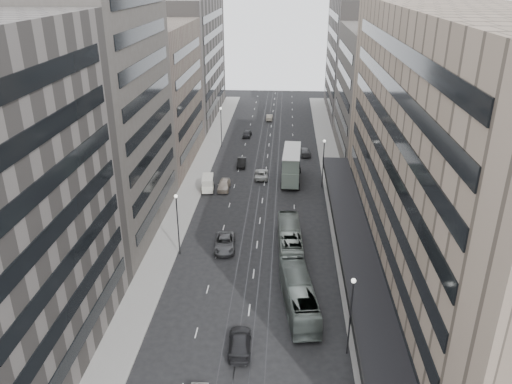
% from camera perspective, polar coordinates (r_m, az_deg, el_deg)
% --- Properties ---
extents(ground, '(220.00, 220.00, 0.00)m').
position_cam_1_polar(ground, '(53.76, -0.86, -13.97)').
color(ground, black).
rests_on(ground, ground).
extents(sidewalk_right, '(4.00, 125.00, 0.15)m').
position_cam_1_polar(sidewalk_right, '(86.80, 8.95, 1.21)').
color(sidewalk_right, gray).
rests_on(sidewalk_right, ground).
extents(sidewalk_left, '(4.00, 125.00, 0.15)m').
position_cam_1_polar(sidewalk_left, '(87.74, -6.84, 1.58)').
color(sidewalk_left, gray).
rests_on(sidewalk_left, ground).
extents(department_store, '(19.20, 60.00, 30.00)m').
position_cam_1_polar(department_store, '(56.47, 22.01, 3.44)').
color(department_store, gray).
rests_on(department_store, ground).
extents(building_right_mid, '(15.00, 28.00, 24.00)m').
position_cam_1_polar(building_right_mid, '(98.37, 14.30, 10.74)').
color(building_right_mid, '#48433E').
rests_on(building_right_mid, ground).
extents(building_right_far, '(15.00, 32.00, 28.00)m').
position_cam_1_polar(building_right_far, '(127.13, 12.08, 14.67)').
color(building_right_far, '#635D59').
rests_on(building_right_far, ground).
extents(building_left_b, '(15.00, 26.00, 34.00)m').
position_cam_1_polar(building_left_b, '(68.14, -18.25, 9.07)').
color(building_left_b, '#48433E').
rests_on(building_left_b, ground).
extents(building_left_c, '(15.00, 28.00, 25.00)m').
position_cam_1_polar(building_left_c, '(94.09, -12.12, 10.69)').
color(building_left_c, '#6A5F53').
rests_on(building_left_c, ground).
extents(building_left_d, '(15.00, 38.00, 28.00)m').
position_cam_1_polar(building_left_d, '(125.37, -8.24, 14.81)').
color(building_left_d, '#635D59').
rests_on(building_left_d, ground).
extents(lamp_right_near, '(0.44, 0.44, 8.32)m').
position_cam_1_polar(lamp_right_near, '(46.95, 10.82, -12.87)').
color(lamp_right_near, '#262628').
rests_on(lamp_right_near, ground).
extents(lamp_right_far, '(0.44, 0.44, 8.32)m').
position_cam_1_polar(lamp_right_far, '(82.45, 7.72, 3.88)').
color(lamp_right_far, '#262628').
rests_on(lamp_right_far, ground).
extents(lamp_left_near, '(0.44, 0.44, 8.32)m').
position_cam_1_polar(lamp_left_near, '(62.43, -8.97, -2.90)').
color(lamp_left_near, '#262628').
rests_on(lamp_left_near, ground).
extents(lamp_left_far, '(0.44, 0.44, 8.32)m').
position_cam_1_polar(lamp_left_far, '(102.11, -4.01, 7.93)').
color(lamp_left_far, '#262628').
rests_on(lamp_left_far, ground).
extents(bus_near, '(4.39, 12.29, 3.35)m').
position_cam_1_polar(bus_near, '(54.02, 4.91, -11.65)').
color(bus_near, slate).
rests_on(bus_near, ground).
extents(bus_far, '(3.32, 11.90, 3.28)m').
position_cam_1_polar(bus_far, '(64.24, 3.90, -5.43)').
color(bus_far, gray).
rests_on(bus_far, ground).
extents(double_decker, '(3.47, 10.22, 5.53)m').
position_cam_1_polar(double_decker, '(85.36, 4.08, 3.15)').
color(double_decker, slate).
rests_on(double_decker, ground).
extents(panel_van, '(2.29, 4.13, 2.50)m').
position_cam_1_polar(panel_van, '(82.05, -5.53, 1.02)').
color(panel_van, white).
rests_on(panel_van, ground).
extents(sedan_2, '(3.03, 5.83, 1.57)m').
position_cam_1_polar(sedan_2, '(65.12, -3.60, -5.86)').
color(sedan_2, '#555558').
rests_on(sedan_2, ground).
extents(sedan_3, '(2.45, 5.44, 1.55)m').
position_cam_1_polar(sedan_3, '(49.39, -1.87, -16.81)').
color(sedan_3, black).
rests_on(sedan_3, ground).
extents(sedan_4, '(1.93, 4.76, 1.62)m').
position_cam_1_polar(sedan_4, '(82.61, -3.68, 0.82)').
color(sedan_4, beige).
rests_on(sedan_4, ground).
extents(sedan_5, '(1.71, 4.46, 1.45)m').
position_cam_1_polar(sedan_5, '(92.73, -1.65, 3.42)').
color(sedan_5, black).
rests_on(sedan_5, ground).
extents(sedan_6, '(2.47, 5.08, 1.39)m').
position_cam_1_polar(sedan_6, '(87.28, 0.64, 2.08)').
color(sedan_6, '#B7B8B3').
rests_on(sedan_6, ground).
extents(sedan_7, '(2.49, 5.09, 1.43)m').
position_cam_1_polar(sedan_7, '(99.05, 5.55, 4.65)').
color(sedan_7, '#565658').
rests_on(sedan_7, ground).
extents(sedan_8, '(1.91, 4.18, 1.39)m').
position_cam_1_polar(sedan_8, '(109.95, -1.02, 6.69)').
color(sedan_8, '#28282B').
rests_on(sedan_8, ground).
extents(sedan_9, '(1.51, 4.27, 1.40)m').
position_cam_1_polar(sedan_9, '(123.09, 1.56, 8.55)').
color(sedan_9, '#B6AA96').
rests_on(sedan_9, ground).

